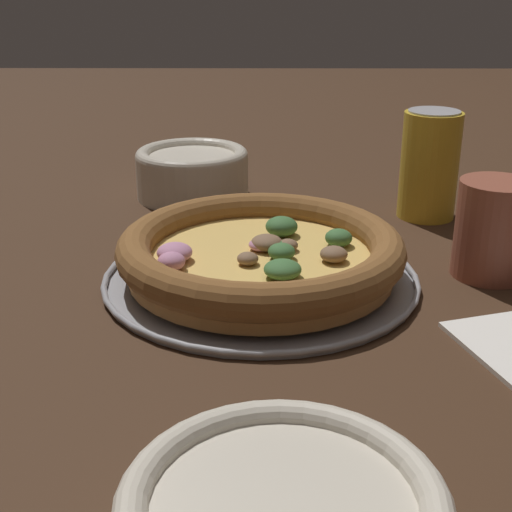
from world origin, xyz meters
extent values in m
plane|color=#3D2616|center=(0.00, 0.00, 0.00)|extent=(3.00, 3.00, 0.00)
cylinder|color=#9E9EA3|center=(0.00, 0.00, 0.00)|extent=(0.29, 0.29, 0.01)
torus|color=#9E9EA3|center=(0.00, 0.00, 0.01)|extent=(0.29, 0.29, 0.01)
cylinder|color=#BC7F42|center=(0.00, 0.00, 0.02)|extent=(0.24, 0.24, 0.02)
torus|color=brown|center=(0.00, 0.00, 0.03)|extent=(0.26, 0.26, 0.03)
cylinder|color=#B7381E|center=(0.00, 0.00, 0.03)|extent=(0.22, 0.22, 0.00)
cylinder|color=#E5B75B|center=(0.00, 0.00, 0.03)|extent=(0.21, 0.21, 0.00)
ellipsoid|color=#C17FA3|center=(-0.01, 0.00, 0.03)|extent=(0.03, 0.03, 0.01)
ellipsoid|color=brown|center=(-0.01, 0.01, 0.04)|extent=(0.04, 0.04, 0.01)
ellipsoid|color=#3D6B38|center=(-0.05, 0.02, 0.04)|extent=(0.04, 0.04, 0.02)
ellipsoid|color=brown|center=(0.03, -0.01, 0.03)|extent=(0.02, 0.02, 0.01)
ellipsoid|color=brown|center=(0.02, 0.06, 0.04)|extent=(0.03, 0.03, 0.01)
ellipsoid|color=#3D6B38|center=(0.01, 0.02, 0.04)|extent=(0.03, 0.03, 0.01)
ellipsoid|color=#3D6B38|center=(-0.02, 0.07, 0.04)|extent=(0.03, 0.03, 0.02)
ellipsoid|color=#C17FA3|center=(0.02, -0.08, 0.04)|extent=(0.04, 0.04, 0.02)
ellipsoid|color=#C17FA3|center=(0.04, -0.08, 0.04)|extent=(0.03, 0.03, 0.02)
ellipsoid|color=#3D6B38|center=(-0.01, 0.02, 0.03)|extent=(0.03, 0.03, 0.01)
ellipsoid|color=#3D6B38|center=(0.06, 0.02, 0.04)|extent=(0.04, 0.04, 0.02)
ellipsoid|color=brown|center=(-0.01, 0.03, 0.03)|extent=(0.03, 0.03, 0.01)
cylinder|color=beige|center=(-0.27, -0.09, 0.03)|extent=(0.14, 0.14, 0.05)
torus|color=beige|center=(-0.27, -0.09, 0.05)|extent=(0.14, 0.14, 0.02)
torus|color=beige|center=(0.35, 0.01, 0.04)|extent=(0.16, 0.16, 0.02)
cylinder|color=brown|center=(-0.02, 0.22, 0.05)|extent=(0.07, 0.07, 0.09)
cylinder|color=gold|center=(-0.19, 0.19, 0.06)|extent=(0.07, 0.07, 0.12)
cylinder|color=#BCBCC1|center=(-0.19, 0.19, 0.12)|extent=(0.06, 0.06, 0.00)
camera|label=1|loc=(0.61, 0.00, 0.27)|focal=50.00mm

